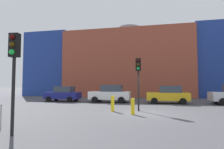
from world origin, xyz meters
name	(u,v)px	position (x,y,z in m)	size (l,w,h in m)	color
ground_plane	(146,113)	(0.00, 0.00, 0.00)	(200.00, 200.00, 0.00)	#47474C
building_backdrop	(130,66)	(-3.38, 21.17, 5.43)	(35.58, 13.71, 12.61)	#9E4733
parked_car_0	(63,94)	(-9.43, 6.79, 0.84)	(3.91, 1.92, 1.70)	navy
parked_car_1	(110,94)	(-3.92, 6.79, 0.94)	(4.34, 2.13, 1.88)	white
parked_car_2	(168,95)	(2.05, 6.79, 0.89)	(4.12, 2.02, 1.78)	gold
traffic_light_near_left	(14,60)	(-4.71, -6.59, 2.80)	(0.37, 0.37, 3.80)	black
traffic_light_island	(138,72)	(-0.56, 0.76, 2.78)	(0.37, 0.37, 3.78)	black
bollard_yellow_0	(113,104)	(-2.33, 0.19, 0.55)	(0.24, 0.24, 1.10)	yellow
bollard_yellow_1	(133,106)	(-0.82, -0.89, 0.51)	(0.24, 0.24, 1.02)	yellow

